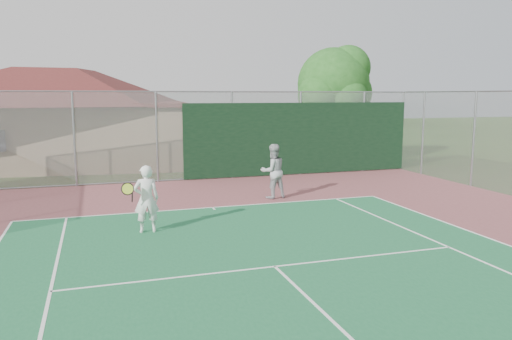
{
  "coord_description": "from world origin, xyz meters",
  "views": [
    {
      "loc": [
        -3.25,
        -2.46,
        3.37
      ],
      "look_at": [
        1.03,
        10.82,
        1.26
      ],
      "focal_mm": 35.0,
      "sensor_mm": 36.0,
      "label": 1
    }
  ],
  "objects": [
    {
      "name": "back_fence",
      "position": [
        2.11,
        16.98,
        1.67
      ],
      "size": [
        20.08,
        0.11,
        3.53
      ],
      "color": "gray",
      "rests_on": "ground"
    },
    {
      "name": "side_fence_right",
      "position": [
        10.0,
        12.5,
        1.75
      ],
      "size": [
        0.08,
        9.0,
        3.5
      ],
      "color": "gray",
      "rests_on": "ground"
    },
    {
      "name": "clubhouse",
      "position": [
        -4.89,
        23.59,
        2.78
      ],
      "size": [
        13.52,
        9.8,
        5.47
      ],
      "rotation": [
        0.0,
        0.0,
        -0.11
      ],
      "color": "tan",
      "rests_on": "ground"
    },
    {
      "name": "tree",
      "position": [
        7.89,
        19.62,
        3.77
      ],
      "size": [
        4.11,
        3.9,
        5.73
      ],
      "color": "#3A2315",
      "rests_on": "ground"
    },
    {
      "name": "player_white_front",
      "position": [
        -2.15,
        9.73,
        0.84
      ],
      "size": [
        0.93,
        0.63,
        1.67
      ],
      "rotation": [
        0.0,
        0.0,
        3.11
      ],
      "color": "white",
      "rests_on": "ground"
    },
    {
      "name": "player_grey_back",
      "position": [
        2.21,
        12.66,
        0.89
      ],
      "size": [
        0.95,
        0.78,
        1.78
      ],
      "rotation": [
        0.0,
        0.0,
        3.28
      ],
      "color": "#A8ABAD",
      "rests_on": "ground"
    }
  ]
}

